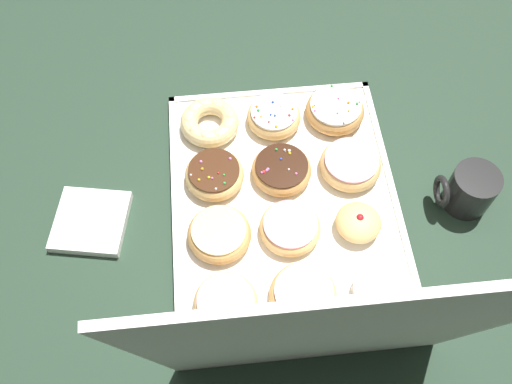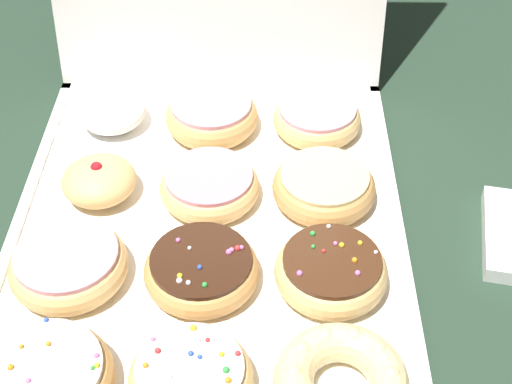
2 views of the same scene
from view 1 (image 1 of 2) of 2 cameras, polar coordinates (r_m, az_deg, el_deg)
The scene contains 17 objects.
ground_plane at distance 1.07m, azimuth 2.99°, elevation -1.49°, with size 3.00×3.00×0.00m, color #233828.
donut_box at distance 1.07m, azimuth 3.01°, elevation -1.35°, with size 0.43×0.56×0.01m.
box_lid_open at distance 0.68m, azimuth 7.76°, elevation -14.56°, with size 0.43×0.58×0.01m, color white.
sprinkle_donut_0 at distance 1.17m, azimuth 8.07°, elevation 8.28°, with size 0.12×0.12×0.04m.
sprinkle_donut_1 at distance 1.15m, azimuth 1.81°, elevation 7.72°, with size 0.11×0.11×0.04m.
cruller_donut_2 at distance 1.15m, azimuth -4.76°, elevation 7.15°, with size 0.12×0.12×0.04m.
pink_frosted_donut_3 at distance 1.10m, azimuth 9.62°, elevation 2.79°, with size 0.12×0.12×0.04m.
sprinkle_donut_4 at distance 1.08m, azimuth 2.63°, elevation 2.30°, with size 0.12×0.12×0.04m.
sprinkle_donut_5 at distance 1.08m, azimuth -4.28°, elevation 1.79°, with size 0.11×0.11×0.04m.
jelly_filled_donut_6 at distance 1.04m, azimuth 10.41°, elevation -3.08°, with size 0.08×0.08×0.05m.
pink_frosted_donut_7 at distance 1.02m, azimuth 3.68°, elevation -3.64°, with size 0.11×0.11×0.04m.
glazed_ring_donut_8 at distance 1.01m, azimuth -3.77°, elevation -4.29°, with size 0.12×0.12×0.04m.
powdered_filled_donut_9 at distance 0.99m, azimuth 12.23°, elevation -9.79°, with size 0.08×0.08×0.04m.
pink_frosted_donut_10 at distance 0.97m, azimuth 4.84°, elevation -10.41°, with size 0.12×0.12×0.04m.
pink_frosted_donut_11 at distance 0.97m, azimuth -3.11°, elevation -11.25°, with size 0.11×0.11×0.04m.
coffee_mug at distance 1.11m, azimuth 20.99°, elevation 0.26°, with size 0.11×0.09×0.09m.
napkin_stack at distance 1.09m, azimuth -16.51°, elevation -2.92°, with size 0.13×0.13×0.02m, color white.
Camera 1 is at (0.11, 0.50, 0.94)m, focal length 39.15 mm.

